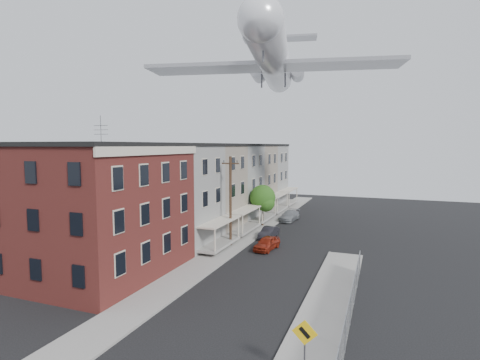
% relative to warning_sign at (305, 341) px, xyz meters
% --- Properties ---
extents(ground, '(120.00, 120.00, 0.00)m').
position_rel_warning_sign_xyz_m(ground, '(-5.60, 1.03, -1.88)').
color(ground, black).
rests_on(ground, ground).
extents(sidewalk_left, '(3.00, 62.00, 0.12)m').
position_rel_warning_sign_xyz_m(sidewalk_left, '(-11.10, 25.03, -1.82)').
color(sidewalk_left, gray).
rests_on(sidewalk_left, ground).
extents(sidewalk_right, '(3.00, 26.00, 0.12)m').
position_rel_warning_sign_xyz_m(sidewalk_right, '(-0.10, 7.03, -1.82)').
color(sidewalk_right, gray).
rests_on(sidewalk_right, ground).
extents(curb_left, '(0.15, 62.00, 0.14)m').
position_rel_warning_sign_xyz_m(curb_left, '(-9.65, 25.03, -1.81)').
color(curb_left, gray).
rests_on(curb_left, ground).
extents(curb_right, '(0.15, 26.00, 0.14)m').
position_rel_warning_sign_xyz_m(curb_right, '(-1.55, 7.03, -1.81)').
color(curb_right, gray).
rests_on(curb_right, ground).
extents(corner_building, '(10.31, 12.30, 12.15)m').
position_rel_warning_sign_xyz_m(corner_building, '(-17.60, 8.03, 3.28)').
color(corner_building, '#3D1613').
rests_on(corner_building, ground).
extents(row_house_a, '(11.98, 7.00, 10.30)m').
position_rel_warning_sign_xyz_m(row_house_a, '(-17.56, 17.53, 3.25)').
color(row_house_a, slate).
rests_on(row_house_a, ground).
extents(row_house_b, '(11.98, 7.00, 10.30)m').
position_rel_warning_sign_xyz_m(row_house_b, '(-17.56, 24.53, 3.25)').
color(row_house_b, gray).
rests_on(row_house_b, ground).
extents(row_house_c, '(11.98, 7.00, 10.30)m').
position_rel_warning_sign_xyz_m(row_house_c, '(-17.56, 31.53, 3.25)').
color(row_house_c, slate).
rests_on(row_house_c, ground).
extents(row_house_d, '(11.98, 7.00, 10.30)m').
position_rel_warning_sign_xyz_m(row_house_d, '(-17.56, 38.53, 3.25)').
color(row_house_d, gray).
rests_on(row_house_d, ground).
extents(row_house_e, '(11.98, 7.00, 10.30)m').
position_rel_warning_sign_xyz_m(row_house_e, '(-17.56, 45.53, 3.25)').
color(row_house_e, slate).
rests_on(row_house_e, ground).
extents(chainlink_fence, '(0.06, 18.06, 1.90)m').
position_rel_warning_sign_xyz_m(chainlink_fence, '(1.40, 6.03, -0.89)').
color(chainlink_fence, gray).
rests_on(chainlink_fence, ground).
extents(warning_sign, '(1.10, 0.11, 2.80)m').
position_rel_warning_sign_xyz_m(warning_sign, '(0.00, 0.00, 0.00)').
color(warning_sign, '#515156').
rests_on(warning_sign, ground).
extents(utility_pole, '(1.80, 0.26, 9.00)m').
position_rel_warning_sign_xyz_m(utility_pole, '(-11.20, 19.03, 2.79)').
color(utility_pole, black).
rests_on(utility_pole, ground).
extents(street_tree, '(3.22, 3.20, 5.20)m').
position_rel_warning_sign_xyz_m(street_tree, '(-10.87, 28.95, 1.57)').
color(street_tree, black).
rests_on(street_tree, ground).
extents(car_near, '(2.00, 3.96, 1.29)m').
position_rel_warning_sign_xyz_m(car_near, '(-7.40, 19.02, -1.24)').
color(car_near, maroon).
rests_on(car_near, ground).
extents(car_mid, '(1.50, 3.75, 1.21)m').
position_rel_warning_sign_xyz_m(car_mid, '(-8.55, 23.52, -1.28)').
color(car_mid, black).
rests_on(car_mid, ground).
extents(car_far, '(2.27, 4.73, 1.33)m').
position_rel_warning_sign_xyz_m(car_far, '(-8.65, 33.55, -1.22)').
color(car_far, gray).
rests_on(car_far, ground).
extents(airplane, '(26.61, 30.40, 8.74)m').
position_rel_warning_sign_xyz_m(airplane, '(-8.83, 25.74, 17.54)').
color(airplane, white).
rests_on(airplane, ground).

